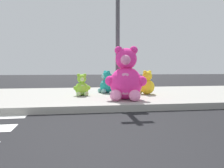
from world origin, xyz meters
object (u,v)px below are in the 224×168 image
at_px(sign_pole, 118,33).
at_px(plush_yellow, 147,85).
at_px(plush_pink_large, 126,78).
at_px(plush_teal, 106,84).
at_px(plush_red, 127,84).
at_px(plush_lime, 82,87).

bearing_deg(sign_pole, plush_yellow, 25.78).
height_order(sign_pole, plush_yellow, sign_pole).
relative_size(sign_pole, plush_pink_large, 2.46).
xyz_separation_m(sign_pole, plush_teal, (-0.17, 1.00, -1.42)).
xyz_separation_m(plush_teal, plush_red, (0.62, -0.24, 0.01)).
relative_size(plush_yellow, plush_lime, 1.14).
xyz_separation_m(plush_pink_large, plush_teal, (-0.27, 1.59, -0.24)).
distance_m(plush_red, plush_lime, 1.43).
height_order(plush_pink_large, plush_teal, plush_pink_large).
bearing_deg(plush_yellow, sign_pole, -154.22).
xyz_separation_m(plush_pink_large, plush_red, (0.35, 1.35, -0.23)).
relative_size(plush_red, plush_lime, 1.16).
bearing_deg(plush_red, plush_teal, 159.01).
height_order(plush_red, plush_yellow, plush_red).
height_order(plush_pink_large, plush_red, plush_pink_large).
relative_size(sign_pole, plush_lime, 5.20).
distance_m(sign_pole, plush_lime, 1.77).
bearing_deg(plush_red, plush_yellow, -31.00).
relative_size(sign_pole, plush_yellow, 4.57).
height_order(sign_pole, plush_lime, sign_pole).
bearing_deg(plush_teal, plush_red, -20.99).
xyz_separation_m(plush_teal, plush_yellow, (1.13, -0.54, 0.00)).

